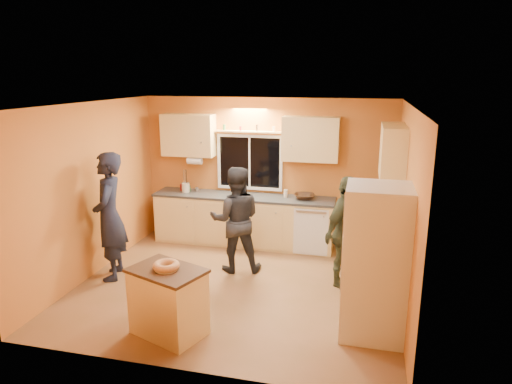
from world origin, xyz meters
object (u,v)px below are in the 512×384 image
(person_left, at_px, (109,216))
(person_right, at_px, (345,232))
(refrigerator, at_px, (375,262))
(island, at_px, (168,301))
(person_center, at_px, (236,220))

(person_left, height_order, person_right, person_left)
(refrigerator, xyz_separation_m, island, (-2.32, -0.58, -0.48))
(island, bearing_deg, person_center, 102.97)
(person_left, relative_size, person_center, 1.16)
(person_center, bearing_deg, person_right, 159.11)
(person_left, xyz_separation_m, person_right, (3.40, 0.53, -0.14))
(refrigerator, relative_size, island, 1.81)
(person_center, bearing_deg, person_left, 5.94)
(island, relative_size, person_center, 0.60)
(island, bearing_deg, person_left, 160.13)
(island, height_order, person_right, person_right)
(person_left, bearing_deg, person_right, 79.04)
(island, distance_m, person_right, 2.66)
(refrigerator, bearing_deg, island, -166.02)
(refrigerator, height_order, person_right, refrigerator)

